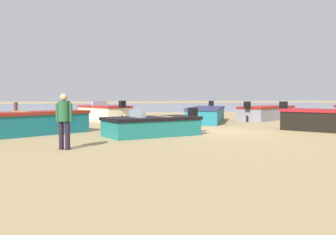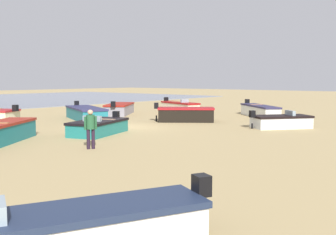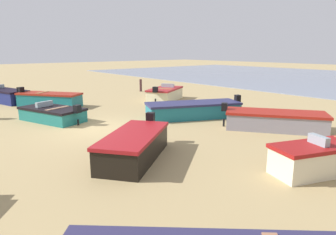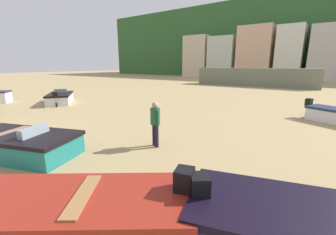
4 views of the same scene
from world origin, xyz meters
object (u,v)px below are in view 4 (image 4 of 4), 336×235
at_px(boat_white_3, 60,98).
at_px(beach_walker_foreground, 155,121).
at_px(boat_teal_9, 53,222).
at_px(boat_teal_10, 20,144).

distance_m(boat_white_3, beach_walker_foreground, 12.04).
distance_m(boat_teal_9, boat_teal_10, 4.71).
relative_size(boat_teal_10, beach_walker_foreground, 2.48).
bearing_deg(boat_teal_9, boat_teal_10, 37.62).
xyz_separation_m(boat_white_3, beach_walker_foreground, (11.63, -3.06, 0.57)).
relative_size(boat_white_3, boat_teal_10, 0.91).
bearing_deg(beach_walker_foreground, boat_teal_10, -107.46).
xyz_separation_m(boat_white_3, boat_teal_9, (13.08, -7.52, 0.09)).
height_order(boat_teal_9, beach_walker_foreground, beach_walker_foreground).
relative_size(boat_teal_9, beach_walker_foreground, 2.70).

